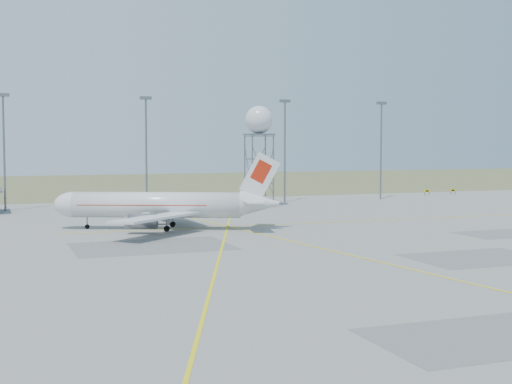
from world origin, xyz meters
name	(u,v)px	position (x,y,z in m)	size (l,w,h in m)	color
ground	(369,256)	(0.00, 0.00, 0.00)	(400.00, 400.00, 0.00)	#959690
grass_strip	(128,184)	(0.00, 140.00, 0.01)	(400.00, 120.00, 0.03)	#5A6638
mast_a	(4,142)	(-35.00, 66.00, 12.07)	(2.20, 0.50, 20.50)	slate
mast_b	(146,142)	(-10.00, 66.00, 12.07)	(2.20, 0.50, 20.50)	slate
mast_c	(285,142)	(18.00, 66.00, 12.07)	(2.20, 0.50, 20.50)	slate
mast_d	(381,142)	(40.00, 66.00, 12.07)	(2.20, 0.50, 20.50)	slate
taxi_sign_near	(427,191)	(55.60, 72.00, 0.89)	(1.60, 0.17, 1.20)	black
taxi_sign_far	(453,190)	(62.60, 72.00, 0.89)	(1.60, 0.17, 1.20)	black
airliner_main	(161,206)	(-15.39, 30.60, 3.29)	(30.19, 28.21, 10.73)	silver
radar_tower	(259,150)	(9.59, 58.38, 10.52)	(5.18, 5.18, 18.75)	slate
fire_truck	(139,204)	(-14.09, 52.25, 1.64)	(8.96, 4.93, 3.41)	gold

